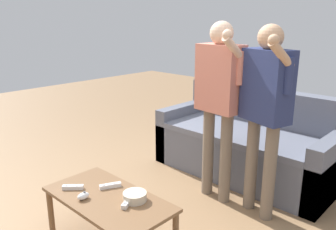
{
  "coord_description": "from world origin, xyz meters",
  "views": [
    {
      "loc": [
        1.86,
        -1.57,
        1.61
      ],
      "look_at": [
        0.1,
        0.29,
        0.89
      ],
      "focal_mm": 36.53,
      "sensor_mm": 36.0,
      "label": 1
    }
  ],
  "objects_px": {
    "couch": "(247,145)",
    "game_remote_wand_spare": "(73,187)",
    "game_remote_nunchuk": "(83,196)",
    "game_remote_wand_near": "(110,186)",
    "snack_bowl": "(135,197)",
    "player_right": "(265,100)",
    "player_center": "(219,92)",
    "coffee_table": "(108,204)",
    "game_remote_wand_far": "(128,202)"
  },
  "relations": [
    {
      "from": "player_right",
      "to": "game_remote_wand_spare",
      "type": "xyz_separation_m",
      "value": [
        -0.83,
        -1.26,
        -0.58
      ]
    },
    {
      "from": "game_remote_nunchuk",
      "to": "game_remote_wand_near",
      "type": "xyz_separation_m",
      "value": [
        0.0,
        0.23,
        -0.01
      ]
    },
    {
      "from": "couch",
      "to": "game_remote_nunchuk",
      "type": "relative_size",
      "value": 21.06
    },
    {
      "from": "coffee_table",
      "to": "player_center",
      "type": "relative_size",
      "value": 0.6
    },
    {
      "from": "game_remote_wand_near",
      "to": "snack_bowl",
      "type": "bearing_deg",
      "value": 0.31
    },
    {
      "from": "player_right",
      "to": "player_center",
      "type": "bearing_deg",
      "value": -176.36
    },
    {
      "from": "game_remote_nunchuk",
      "to": "game_remote_wand_near",
      "type": "relative_size",
      "value": 0.55
    },
    {
      "from": "couch",
      "to": "game_remote_wand_spare",
      "type": "height_order",
      "value": "couch"
    },
    {
      "from": "couch",
      "to": "game_remote_wand_spare",
      "type": "distance_m",
      "value": 1.94
    },
    {
      "from": "snack_bowl",
      "to": "game_remote_wand_spare",
      "type": "distance_m",
      "value": 0.5
    },
    {
      "from": "couch",
      "to": "snack_bowl",
      "type": "xyz_separation_m",
      "value": [
        0.12,
        -1.7,
        0.12
      ]
    },
    {
      "from": "game_remote_nunchuk",
      "to": "coffee_table",
      "type": "bearing_deg",
      "value": 51.8
    },
    {
      "from": "game_remote_nunchuk",
      "to": "snack_bowl",
      "type": "bearing_deg",
      "value": 40.49
    },
    {
      "from": "couch",
      "to": "player_right",
      "type": "relative_size",
      "value": 1.17
    },
    {
      "from": "coffee_table",
      "to": "game_remote_wand_spare",
      "type": "xyz_separation_m",
      "value": [
        -0.29,
        -0.1,
        0.07
      ]
    },
    {
      "from": "snack_bowl",
      "to": "game_remote_wand_far",
      "type": "relative_size",
      "value": 1.04
    },
    {
      "from": "coffee_table",
      "to": "player_right",
      "type": "height_order",
      "value": "player_right"
    },
    {
      "from": "coffee_table",
      "to": "game_remote_nunchuk",
      "type": "distance_m",
      "value": 0.19
    },
    {
      "from": "game_remote_nunchuk",
      "to": "player_center",
      "type": "height_order",
      "value": "player_center"
    },
    {
      "from": "game_remote_nunchuk",
      "to": "player_right",
      "type": "bearing_deg",
      "value": 63.15
    },
    {
      "from": "snack_bowl",
      "to": "coffee_table",
      "type": "bearing_deg",
      "value": -149.21
    },
    {
      "from": "game_remote_wand_far",
      "to": "player_right",
      "type": "bearing_deg",
      "value": 71.23
    },
    {
      "from": "game_remote_wand_far",
      "to": "snack_bowl",
      "type": "bearing_deg",
      "value": 88.46
    },
    {
      "from": "coffee_table",
      "to": "game_remote_wand_spare",
      "type": "bearing_deg",
      "value": -159.91
    },
    {
      "from": "coffee_table",
      "to": "player_right",
      "type": "xyz_separation_m",
      "value": [
        0.55,
        1.15,
        0.64
      ]
    },
    {
      "from": "game_remote_nunchuk",
      "to": "player_center",
      "type": "bearing_deg",
      "value": 79.74
    },
    {
      "from": "coffee_table",
      "to": "game_remote_wand_near",
      "type": "xyz_separation_m",
      "value": [
        -0.1,
        0.1,
        0.07
      ]
    },
    {
      "from": "couch",
      "to": "snack_bowl",
      "type": "bearing_deg",
      "value": -86.0
    },
    {
      "from": "couch",
      "to": "coffee_table",
      "type": "relative_size",
      "value": 1.92
    },
    {
      "from": "game_remote_nunchuk",
      "to": "couch",
      "type": "bearing_deg",
      "value": 85.39
    },
    {
      "from": "player_center",
      "to": "snack_bowl",
      "type": "bearing_deg",
      "value": -87.41
    },
    {
      "from": "game_remote_wand_spare",
      "to": "coffee_table",
      "type": "bearing_deg",
      "value": 20.09
    },
    {
      "from": "couch",
      "to": "player_right",
      "type": "bearing_deg",
      "value": -52.54
    },
    {
      "from": "player_center",
      "to": "game_remote_wand_spare",
      "type": "relative_size",
      "value": 11.9
    },
    {
      "from": "snack_bowl",
      "to": "game_remote_nunchuk",
      "type": "bearing_deg",
      "value": -139.51
    },
    {
      "from": "coffee_table",
      "to": "game_remote_wand_far",
      "type": "distance_m",
      "value": 0.19
    },
    {
      "from": "coffee_table",
      "to": "couch",
      "type": "bearing_deg",
      "value": 88.38
    },
    {
      "from": "game_remote_wand_spare",
      "to": "player_right",
      "type": "bearing_deg",
      "value": 56.52
    },
    {
      "from": "couch",
      "to": "player_center",
      "type": "relative_size",
      "value": 1.16
    },
    {
      "from": "snack_bowl",
      "to": "player_center",
      "type": "height_order",
      "value": "player_center"
    },
    {
      "from": "game_remote_nunchuk",
      "to": "game_remote_wand_far",
      "type": "xyz_separation_m",
      "value": [
        0.27,
        0.17,
        -0.01
      ]
    },
    {
      "from": "player_center",
      "to": "game_remote_nunchuk",
      "type": "bearing_deg",
      "value": -100.26
    },
    {
      "from": "player_center",
      "to": "game_remote_wand_near",
      "type": "relative_size",
      "value": 9.98
    },
    {
      "from": "player_center",
      "to": "game_remote_wand_spare",
      "type": "bearing_deg",
      "value": -108.36
    },
    {
      "from": "player_right",
      "to": "game_remote_wand_near",
      "type": "xyz_separation_m",
      "value": [
        -0.65,
        -1.05,
        -0.58
      ]
    },
    {
      "from": "couch",
      "to": "snack_bowl",
      "type": "height_order",
      "value": "couch"
    },
    {
      "from": "snack_bowl",
      "to": "game_remote_wand_spare",
      "type": "bearing_deg",
      "value": -155.7
    },
    {
      "from": "game_remote_nunchuk",
      "to": "player_right",
      "type": "xyz_separation_m",
      "value": [
        0.65,
        1.29,
        0.57
      ]
    },
    {
      "from": "player_right",
      "to": "player_center",
      "type": "relative_size",
      "value": 0.99
    },
    {
      "from": "player_center",
      "to": "game_remote_wand_near",
      "type": "xyz_separation_m",
      "value": [
        -0.23,
        -1.03,
        -0.59
      ]
    }
  ]
}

